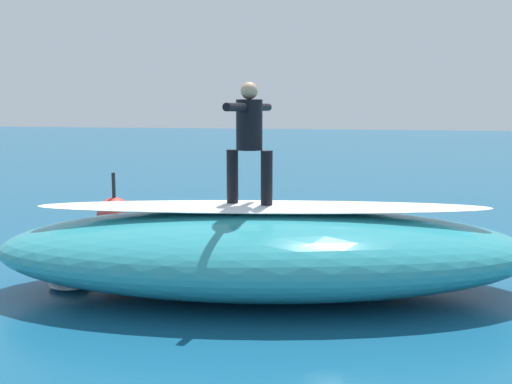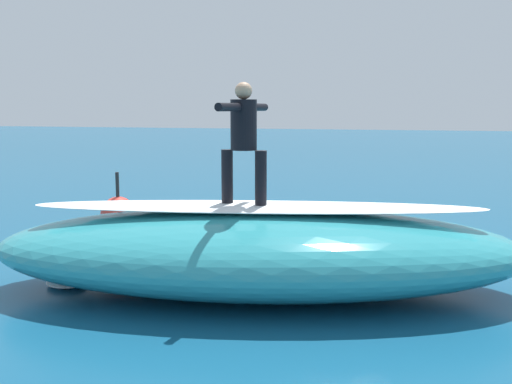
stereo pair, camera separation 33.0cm
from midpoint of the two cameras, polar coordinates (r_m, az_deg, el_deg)
The scene contains 11 objects.
ground_plane at distance 10.99m, azimuth 3.69°, elevation -5.09°, with size 120.00×120.00×0.00m, color #145175.
wave_crest at distance 8.07m, azimuth -0.52°, elevation -5.74°, with size 7.26×2.92×1.14m, color teal.
wave_foam_lip at distance 7.95m, azimuth -0.52°, elevation -1.45°, with size 6.17×1.02×0.08m, color white.
surfboard_riding at distance 7.96m, azimuth -1.83°, elevation -1.48°, with size 2.18×0.48×0.07m, color #EAE5C6.
surfer_riding at distance 7.86m, azimuth -1.86°, elevation 5.63°, with size 0.65×1.55×1.64m.
surfboard_paddling at distance 12.69m, azimuth -0.34°, elevation -3.06°, with size 2.37×0.49×0.09m, color silver.
surfer_paddling at distance 12.64m, azimuth -0.90°, elevation -2.30°, with size 1.57×0.87×0.30m.
buoy_marker at distance 12.33m, azimuth -14.30°, elevation -2.14°, with size 0.72×0.72×1.22m.
foam_patch_near at distance 8.84m, azimuth -18.68°, elevation -8.45°, with size 0.62×0.52×0.10m, color white.
foam_patch_mid at distance 9.13m, azimuth -18.25°, elevation -7.79°, with size 0.74×0.48×0.14m, color white.
foam_patch_far at distance 13.04m, azimuth 3.43°, elevation -2.58°, with size 0.65×0.64×0.17m, color white.
Camera 1 is at (-1.77, 10.56, 2.51)m, focal length 41.25 mm.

